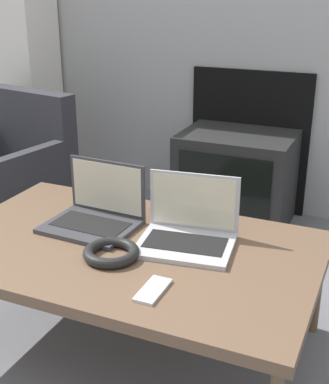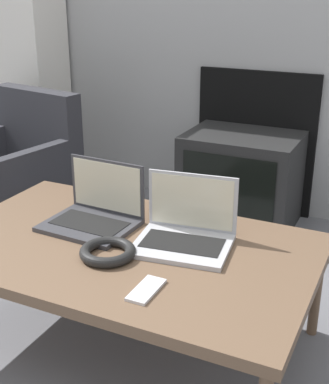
{
  "view_description": "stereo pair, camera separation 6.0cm",
  "coord_description": "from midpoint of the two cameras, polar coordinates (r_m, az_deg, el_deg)",
  "views": [
    {
      "loc": [
        0.73,
        -1.12,
        1.18
      ],
      "look_at": [
        0.0,
        0.55,
        0.46
      ],
      "focal_mm": 50.0,
      "sensor_mm": 36.0,
      "label": 1
    },
    {
      "loc": [
        0.79,
        -1.09,
        1.18
      ],
      "look_at": [
        0.0,
        0.55,
        0.46
      ],
      "focal_mm": 50.0,
      "sensor_mm": 36.0,
      "label": 2
    }
  ],
  "objects": [
    {
      "name": "tv",
      "position": [
        2.77,
        8.77,
        1.32
      ],
      "size": [
        0.56,
        0.43,
        0.48
      ],
      "color": "black",
      "rests_on": "ground_plane"
    },
    {
      "name": "table",
      "position": [
        1.76,
        -3.26,
        -6.47
      ],
      "size": [
        1.22,
        0.75,
        0.38
      ],
      "color": "brown",
      "rests_on": "ground_plane"
    },
    {
      "name": "headphones",
      "position": [
        1.67,
        -5.06,
        -6.37
      ],
      "size": [
        0.18,
        0.18,
        0.03
      ],
      "color": "black",
      "rests_on": "table"
    },
    {
      "name": "phone",
      "position": [
        1.5,
        -0.79,
        -10.4
      ],
      "size": [
        0.06,
        0.14,
        0.01
      ],
      "color": "silver",
      "rests_on": "table"
    },
    {
      "name": "armchair",
      "position": [
        2.82,
        -14.88,
        3.29
      ],
      "size": [
        0.64,
        0.69,
        0.67
      ],
      "rotation": [
        0.0,
        0.0,
        -0.18
      ],
      "color": "#2D2D33",
      "rests_on": "ground_plane"
    },
    {
      "name": "laptop_left",
      "position": [
        1.89,
        -6.46,
        -2.11
      ],
      "size": [
        0.31,
        0.26,
        0.21
      ],
      "rotation": [
        0.0,
        0.0,
        -0.04
      ],
      "color": "#38383D",
      "rests_on": "table"
    },
    {
      "name": "laptop_right",
      "position": [
        1.75,
        3.27,
        -4.09
      ],
      "size": [
        0.33,
        0.28,
        0.21
      ],
      "rotation": [
        0.0,
        0.0,
        0.14
      ],
      "color": "#B2B2B7",
      "rests_on": "table"
    }
  ]
}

